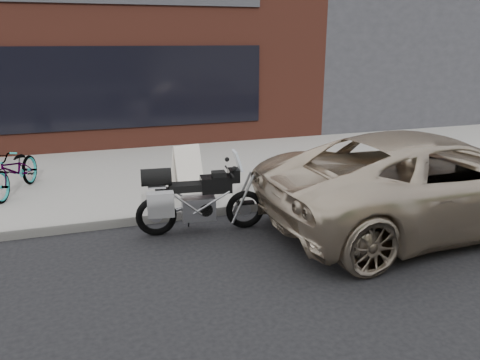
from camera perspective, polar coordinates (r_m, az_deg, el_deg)
near_sidewalk at (r=10.59m, az=-9.45°, el=1.33°), size 44.00×6.00×0.15m
storefront at (r=17.11m, az=-20.46°, el=13.76°), size 14.00×10.07×4.50m
neighbour_building at (r=20.60m, az=16.44°, el=16.56°), size 10.00×10.00×6.00m
motorcycle at (r=7.10m, az=-5.78°, el=-2.33°), size 1.99×0.64×1.26m
minivan at (r=7.86m, az=22.09°, el=-0.07°), size 5.44×2.67×1.49m
bicycle_front at (r=9.40m, az=-25.68°, el=1.14°), size 1.09×1.77×0.88m
sandwich_sign at (r=8.85m, az=-6.51°, el=1.64°), size 0.60×0.56×0.82m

